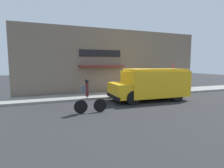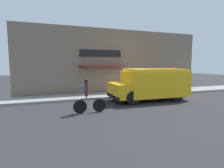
# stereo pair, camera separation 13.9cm
# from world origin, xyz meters

# --- Properties ---
(ground_plane) EXTENTS (70.00, 70.00, 0.00)m
(ground_plane) POSITION_xyz_m (0.00, 0.00, 0.00)
(ground_plane) COLOR #2B2B2D
(sidewalk) EXTENTS (28.00, 2.32, 0.15)m
(sidewalk) POSITION_xyz_m (0.00, 1.16, 0.07)
(sidewalk) COLOR gray
(sidewalk) RESTS_ON ground_plane
(storefront) EXTENTS (16.46, 1.03, 5.48)m
(storefront) POSITION_xyz_m (-0.04, 2.57, 2.74)
(storefront) COLOR #756656
(storefront) RESTS_ON ground_plane
(school_bus) EXTENTS (5.33, 2.89, 2.17)m
(school_bus) POSITION_xyz_m (1.02, -1.34, 1.15)
(school_bus) COLOR yellow
(school_bus) RESTS_ON ground_plane
(cyclist) EXTENTS (1.69, 0.20, 1.75)m
(cyclist) POSITION_xyz_m (-3.82, -3.05, 0.83)
(cyclist) COLOR black
(cyclist) RESTS_ON ground_plane
(stop_sign_post) EXTENTS (0.45, 0.45, 2.51)m
(stop_sign_post) POSITION_xyz_m (4.40, 0.58, 1.82)
(stop_sign_post) COLOR slate
(stop_sign_post) RESTS_ON sidewalk
(trash_bin) EXTENTS (0.64, 0.64, 0.94)m
(trash_bin) POSITION_xyz_m (1.44, 1.81, 0.62)
(trash_bin) COLOR #2D5138
(trash_bin) RESTS_ON sidewalk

